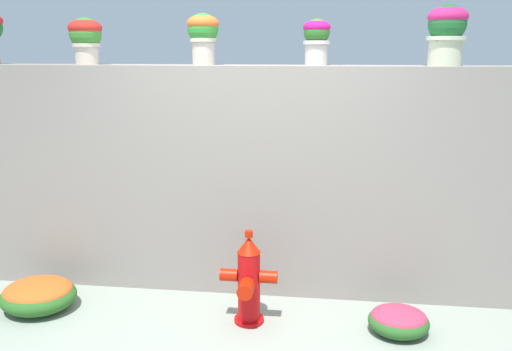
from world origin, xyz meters
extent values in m
cube|color=gray|center=(0.00, 1.19, 0.98)|extent=(5.55, 0.39, 1.95)
cylinder|color=beige|center=(-1.47, 1.19, 2.04)|extent=(0.19, 0.19, 0.18)
cylinder|color=beige|center=(-1.47, 1.19, 2.11)|extent=(0.23, 0.23, 0.03)
sphere|color=#3B802E|center=(-1.47, 1.19, 2.21)|extent=(0.27, 0.27, 0.27)
ellipsoid|color=red|center=(-1.47, 1.19, 2.25)|extent=(0.28, 0.28, 0.15)
cylinder|color=#C1B5A2|center=(-0.47, 1.21, 2.06)|extent=(0.18, 0.18, 0.22)
cylinder|color=#C1B5A2|center=(-0.47, 1.21, 2.15)|extent=(0.22, 0.22, 0.03)
sphere|color=#2F842D|center=(-0.47, 1.21, 2.24)|extent=(0.25, 0.25, 0.25)
ellipsoid|color=#DB5A21|center=(-0.47, 1.21, 2.28)|extent=(0.27, 0.27, 0.14)
cylinder|color=beige|center=(0.46, 1.21, 2.05)|extent=(0.18, 0.18, 0.19)
cylinder|color=beige|center=(0.46, 1.21, 2.13)|extent=(0.21, 0.21, 0.03)
sphere|color=#2B6523|center=(0.46, 1.21, 2.21)|extent=(0.21, 0.21, 0.21)
ellipsoid|color=#C9116B|center=(0.46, 1.21, 2.25)|extent=(0.22, 0.22, 0.11)
cylinder|color=beige|center=(1.46, 1.17, 2.07)|extent=(0.25, 0.25, 0.22)
cylinder|color=beige|center=(1.46, 1.17, 2.16)|extent=(0.30, 0.30, 0.03)
sphere|color=#1F632C|center=(1.46, 1.17, 2.27)|extent=(0.29, 0.29, 0.29)
ellipsoid|color=#C82265|center=(1.46, 1.17, 2.32)|extent=(0.30, 0.30, 0.16)
cylinder|color=red|center=(0.00, 0.54, 0.01)|extent=(0.23, 0.23, 0.03)
cylinder|color=red|center=(0.00, 0.54, 0.29)|extent=(0.17, 0.17, 0.58)
cone|color=red|center=(0.00, 0.54, 0.64)|extent=(0.18, 0.18, 0.12)
cylinder|color=red|center=(0.00, 0.54, 0.73)|extent=(0.06, 0.06, 0.05)
cylinder|color=red|center=(-0.16, 0.54, 0.38)|extent=(0.13, 0.10, 0.10)
cylinder|color=red|center=(0.15, 0.54, 0.38)|extent=(0.13, 0.10, 0.10)
cylinder|color=red|center=(0.00, 0.38, 0.35)|extent=(0.12, 0.15, 0.12)
ellipsoid|color=#2A6122|center=(-1.74, 0.53, 0.11)|extent=(0.61, 0.55, 0.25)
ellipsoid|color=#EF541D|center=(-1.74, 0.53, 0.17)|extent=(0.55, 0.49, 0.14)
ellipsoid|color=#2A5D25|center=(1.14, 0.51, 0.09)|extent=(0.45, 0.41, 0.20)
ellipsoid|color=#DE324F|center=(1.14, 0.51, 0.14)|extent=(0.41, 0.36, 0.11)
camera|label=1|loc=(0.51, -3.13, 2.08)|focal=36.58mm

